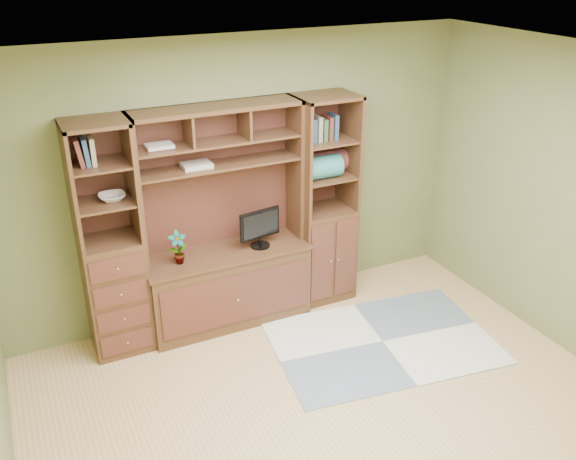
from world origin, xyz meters
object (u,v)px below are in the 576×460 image
right_tower (324,201)px  monitor (260,222)px  left_tower (110,242)px  center_hutch (225,222)px

right_tower → monitor: size_ratio=4.12×
left_tower → monitor: 1.32m
center_hutch → right_tower: same height
left_tower → right_tower: (2.02, 0.00, 0.00)m
center_hutch → monitor: 0.33m
center_hutch → monitor: size_ratio=4.12×
center_hutch → right_tower: (1.02, 0.04, 0.00)m
left_tower → monitor: left_tower is taller
left_tower → right_tower: size_ratio=1.00×
center_hutch → left_tower: size_ratio=1.00×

